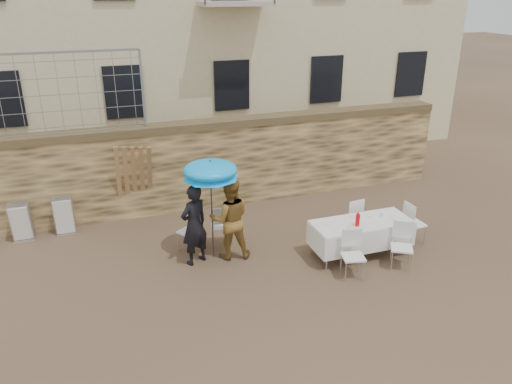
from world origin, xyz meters
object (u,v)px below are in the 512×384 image
object	(u,v)px
woman_dress	(230,219)
table_chair_back	(351,217)
couple_chair_right	(221,225)
soda_bottle	(358,220)
table_chair_side	(414,223)
man_suit	(194,225)
chair_stack_left	(22,218)
chair_stack_right	(64,213)
table_chair_front_left	(353,256)
couple_chair_left	(189,230)
table_chair_front_right	(402,247)
banquet_table	(362,223)
umbrella	(210,173)

from	to	relation	value
woman_dress	table_chair_back	world-z (taller)	woman_dress
woman_dress	couple_chair_right	size ratio (longest dim) A/B	1.82
soda_bottle	table_chair_side	distance (m)	1.67
man_suit	chair_stack_left	bearing A→B (deg)	-61.39
chair_stack_right	table_chair_front_left	bearing A→B (deg)	-36.60
couple_chair_left	table_chair_front_right	xyz separation A→B (m)	(3.87, -2.11, 0.00)
woman_dress	table_chair_front_right	xyz separation A→B (m)	(3.12, -1.56, -0.39)
couple_chair_left	man_suit	bearing A→B (deg)	55.27
man_suit	chair_stack_left	world-z (taller)	man_suit
woman_dress	banquet_table	xyz separation A→B (m)	(2.62, -0.81, -0.14)
table_chair_side	woman_dress	bearing A→B (deg)	78.77
man_suit	table_chair_side	xyz separation A→B (m)	(4.77, -0.71, -0.38)
soda_bottle	table_chair_front_right	distance (m)	1.02
table_chair_front_right	table_chair_back	size ratio (longest dim) A/B	1.00
table_chair_front_right	chair_stack_left	bearing A→B (deg)	-178.16
couple_chair_left	table_chair_back	bearing A→B (deg)	136.32
man_suit	banquet_table	world-z (taller)	man_suit
couple_chair_left	soda_bottle	distance (m)	3.54
couple_chair_right	table_chair_side	xyz separation A→B (m)	(4.07, -1.26, 0.00)
couple_chair_left	banquet_table	bearing A→B (deg)	123.28
woman_dress	soda_bottle	xyz separation A→B (m)	(2.42, -0.96, 0.03)
woman_dress	table_chair_side	size ratio (longest dim) A/B	1.82
couple_chair_left	table_chair_side	xyz separation A→B (m)	(4.77, -1.26, 0.00)
woman_dress	couple_chair_left	size ratio (longest dim) A/B	1.82
woman_dress	table_chair_side	distance (m)	4.11
banquet_table	table_chair_front_left	bearing A→B (deg)	-128.66
couple_chair_right	table_chair_back	xyz separation A→B (m)	(2.87, -0.56, 0.00)
soda_bottle	chair_stack_left	bearing A→B (deg)	153.14
couple_chair_left	table_chair_side	world-z (taller)	same
soda_bottle	table_chair_back	distance (m)	1.11
table_chair_front_left	woman_dress	bearing A→B (deg)	154.94
man_suit	table_chair_back	distance (m)	3.59
woman_dress	soda_bottle	bearing A→B (deg)	167.96
umbrella	couple_chair_left	distance (m)	1.53
couple_chair_left	table_chair_front_left	bearing A→B (deg)	107.98
man_suit	soda_bottle	bearing A→B (deg)	136.49
couple_chair_right	woman_dress	bearing A→B (deg)	106.64
chair_stack_right	man_suit	bearing A→B (deg)	-43.17
table_chair_back	chair_stack_right	bearing A→B (deg)	-29.34
banquet_table	soda_bottle	size ratio (longest dim) A/B	8.08
umbrella	couple_chair_right	xyz separation A→B (m)	(0.30, 0.45, -1.41)
soda_bottle	table_chair_front_left	distance (m)	0.84
woman_dress	man_suit	bearing A→B (deg)	9.61
banquet_table	chair_stack_left	xyz separation A→B (m)	(-6.83, 3.21, -0.27)
banquet_table	soda_bottle	world-z (taller)	soda_bottle
man_suit	table_chair_front_right	world-z (taller)	man_suit
table_chair_front_left	table_chair_side	world-z (taller)	same
umbrella	table_chair_back	xyz separation A→B (m)	(3.17, -0.11, -1.41)
soda_bottle	table_chair_front_left	xyz separation A→B (m)	(-0.40, -0.60, -0.43)
man_suit	couple_chair_right	size ratio (longest dim) A/B	1.79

